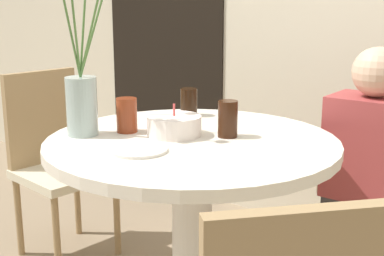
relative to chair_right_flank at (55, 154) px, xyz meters
name	(u,v)px	position (x,y,z in m)	size (l,w,h in m)	color
doorway_panel	(164,33)	(-0.17, 1.03, 0.52)	(0.90, 0.01, 2.05)	black
dining_table	(192,182)	(0.92, -0.11, 0.08)	(1.05, 1.05, 0.75)	silver
chair_right_flank	(55,154)	(0.00, 0.00, 0.00)	(0.44, 0.44, 0.90)	beige
birthday_cake	(174,126)	(0.84, -0.11, 0.28)	(0.20, 0.20, 0.12)	white
flower_vase	(82,79)	(0.58, -0.31, 0.46)	(0.23, 0.24, 0.67)	#9EB2AD
side_plate	(138,150)	(0.88, -0.34, 0.25)	(0.20, 0.20, 0.01)	silver
drink_glass_0	(189,102)	(0.67, 0.19, 0.31)	(0.07, 0.07, 0.12)	black
drink_glass_1	(228,119)	(1.01, -0.01, 0.31)	(0.07, 0.07, 0.13)	#33190C
drink_glass_2	(127,115)	(0.66, -0.18, 0.31)	(0.08, 0.08, 0.13)	maroon
person_woman	(368,183)	(1.36, 0.52, -0.01)	(0.34, 0.24, 1.06)	#383333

